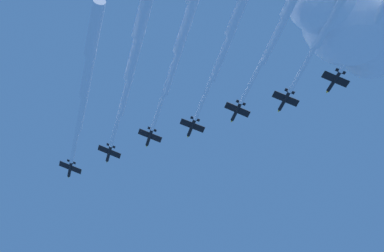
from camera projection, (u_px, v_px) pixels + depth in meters
name	position (u px, v px, depth m)	size (l,w,h in m)	color
jet_lead	(88.00, 71.00, 165.29)	(48.46, 65.11, 4.31)	black
jet_port_inner	(134.00, 53.00, 162.23)	(47.32, 63.64, 4.33)	black
jet_starboard_inner	(186.00, 23.00, 156.14)	(50.08, 67.33, 4.30)	black
jet_port_mid	(242.00, 2.00, 149.05)	(51.03, 69.10, 4.24)	black
cloud_puff	(351.00, 18.00, 166.39)	(48.39, 33.99, 31.13)	white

